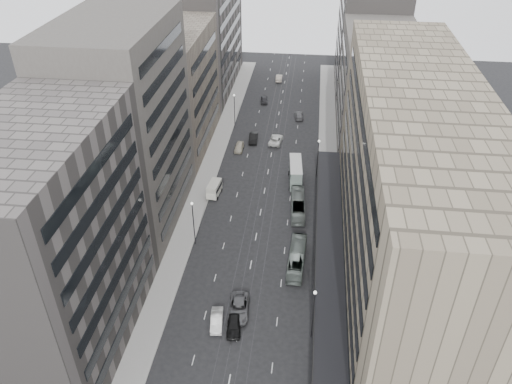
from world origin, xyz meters
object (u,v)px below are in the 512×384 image
at_px(sedan_1, 217,320).
at_px(sedan_2, 239,308).
at_px(bus_near, 297,258).
at_px(bus_far, 298,205).
at_px(panel_van, 214,189).
at_px(double_decker, 295,172).
at_px(sedan_0, 234,324).

bearing_deg(sedan_1, sedan_2, 35.76).
relative_size(bus_near, bus_far, 1.01).
bearing_deg(panel_van, double_decker, 28.53).
bearing_deg(sedan_2, double_decker, 75.78).
bearing_deg(sedan_0, bus_far, 69.34).
relative_size(bus_far, double_decker, 1.21).
bearing_deg(sedan_0, sedan_2, 79.22).
height_order(bus_near, panel_van, bus_near).
bearing_deg(bus_far, double_decker, -87.73).
bearing_deg(sedan_0, double_decker, 74.33).
height_order(bus_near, sedan_1, bus_near).
xyz_separation_m(bus_near, bus_far, (-0.52, 14.21, -0.02)).
height_order(bus_near, sedan_2, bus_near).
bearing_deg(sedan_0, bus_near, 54.31).
distance_m(panel_van, sedan_0, 32.38).
distance_m(sedan_0, sedan_1, 2.47).
bearing_deg(sedan_2, bus_near, 50.72).
xyz_separation_m(sedan_0, sedan_2, (0.24, 2.94, 0.03)).
height_order(double_decker, sedan_1, double_decker).
height_order(double_decker, sedan_2, double_decker).
distance_m(panel_van, sedan_1, 31.34).
height_order(bus_near, sedan_0, bus_near).
bearing_deg(double_decker, sedan_1, -108.10).
distance_m(double_decker, sedan_2, 34.95).
distance_m(bus_far, double_decker, 9.56).
distance_m(bus_far, sedan_0, 28.80).
bearing_deg(panel_van, sedan_2, -66.64).
xyz_separation_m(double_decker, sedan_2, (-6.06, -34.39, -1.54)).
height_order(bus_far, panel_van, bus_far).
bearing_deg(sedan_1, double_decker, 69.80).
bearing_deg(bus_near, sedan_1, 54.83).
bearing_deg(bus_near, double_decker, -83.94).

